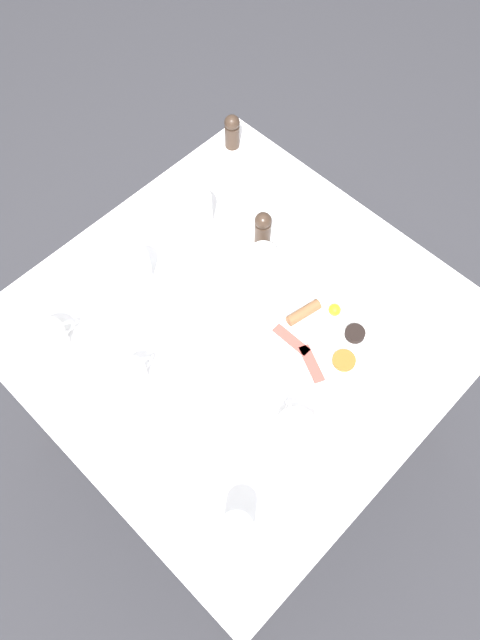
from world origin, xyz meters
TOP-DOWN VIEW (x-y plane):
  - ground_plane at (0.00, 0.00)m, footprint 8.00×8.00m
  - table at (0.00, 0.00)m, footprint 1.00×0.99m
  - breakfast_plate at (0.11, -0.17)m, footprint 0.29×0.29m
  - teapot_near at (0.13, 0.31)m, footprint 0.10×0.18m
  - teacup_with_saucer_left at (-0.36, 0.28)m, footprint 0.15×0.15m
  - teacup_with_saucer_right at (-0.12, -0.28)m, footprint 0.15×0.15m
  - water_glass_tall at (-0.36, -0.35)m, footprint 0.07×0.07m
  - water_glass_short at (0.14, 0.06)m, footprint 0.07×0.07m
  - wine_glass_spare at (-0.08, 0.28)m, footprint 0.07×0.07m
  - creamer_jug at (-0.27, 0.07)m, footprint 0.08×0.05m
  - pepper_grinder at (0.22, 0.13)m, footprint 0.04×0.04m
  - salt_grinder at (0.41, 0.43)m, footprint 0.04×0.04m
  - fork_by_plate at (0.36, 0.15)m, footprint 0.15×0.10m
  - knife_by_plate at (-0.23, -0.10)m, footprint 0.19×0.14m
  - spoon_for_tea at (0.35, -0.10)m, footprint 0.05×0.16m

SIDE VIEW (x-z plane):
  - ground_plane at x=0.00m, z-range 0.00..0.00m
  - table at x=0.00m, z-range 0.30..1.06m
  - fork_by_plate at x=0.36m, z-range 0.76..0.76m
  - knife_by_plate at x=-0.23m, z-range 0.76..0.76m
  - spoon_for_tea at x=0.35m, z-range 0.76..0.76m
  - breakfast_plate at x=0.11m, z-range 0.75..0.79m
  - teacup_with_saucer_right at x=-0.12m, z-range 0.75..0.82m
  - teacup_with_saucer_left at x=-0.36m, z-range 0.75..0.82m
  - creamer_jug at x=-0.27m, z-range 0.76..0.82m
  - wine_glass_spare at x=-0.08m, z-range 0.76..0.85m
  - teapot_near at x=0.13m, z-range 0.75..0.87m
  - water_glass_tall at x=-0.36m, z-range 0.76..0.86m
  - water_glass_short at x=0.14m, z-range 0.76..0.87m
  - pepper_grinder at x=0.22m, z-range 0.76..0.87m
  - salt_grinder at x=0.41m, z-range 0.76..0.87m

